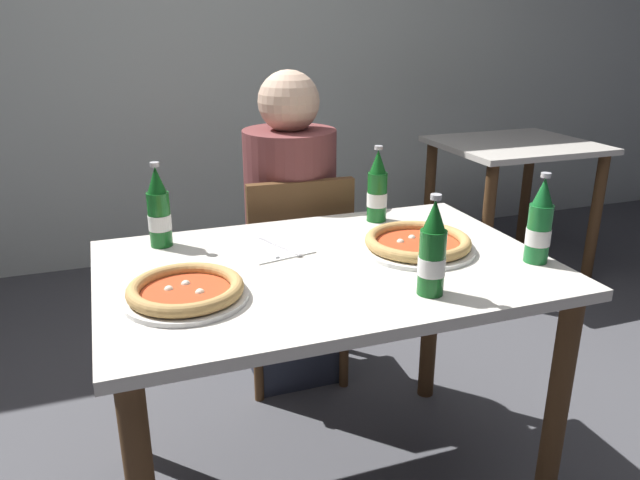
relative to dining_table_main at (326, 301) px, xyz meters
The scene contains 12 objects.
back_wall_tiled 2.30m from the dining_table_main, 90.00° to the left, with size 7.00×0.10×2.60m, color silver.
dining_table_main is the anchor object (origin of this frame).
chair_behind_table 0.64m from the dining_table_main, 80.85° to the left, with size 0.42×0.42×0.85m.
diner_seated 0.67m from the dining_table_main, 81.18° to the left, with size 0.34×0.34×1.21m.
dining_table_background 2.03m from the dining_table_main, 39.34° to the left, with size 0.80×0.70×0.75m.
pizza_margherita_near 0.31m from the dining_table_main, ahead, with size 0.33×0.33×0.04m.
pizza_marinara_far 0.42m from the dining_table_main, 165.62° to the right, with size 0.30×0.30×0.04m.
beer_bottle_left 0.54m from the dining_table_main, 143.99° to the left, with size 0.07×0.07×0.25m.
beer_bottle_center 0.47m from the dining_table_main, 46.11° to the left, with size 0.07×0.07×0.25m.
beer_bottle_right 0.61m from the dining_table_main, 18.36° to the right, with size 0.07×0.07×0.25m.
beer_bottle_extra 0.38m from the dining_table_main, 57.72° to the right, with size 0.07×0.07×0.25m.
napkin_with_cutlery 0.22m from the dining_table_main, 124.44° to the left, with size 0.21×0.21×0.01m.
Camera 1 is at (-0.53, -1.44, 1.37)m, focal length 34.30 mm.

